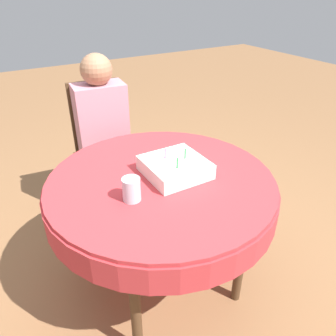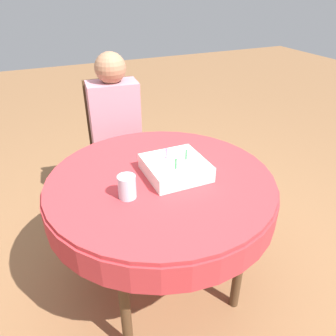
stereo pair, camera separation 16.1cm
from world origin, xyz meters
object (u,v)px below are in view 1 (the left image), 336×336
chair (103,148)px  drinking_glass (131,189)px  birthday_cake (175,167)px  person (103,128)px

chair → drinking_glass: (-0.20, -0.97, 0.27)m
chair → birthday_cake: bearing=-78.8°
drinking_glass → person: bearing=77.6°
chair → person: size_ratio=0.82×
person → drinking_glass: 0.89m
chair → drinking_glass: bearing=-95.6°
person → drinking_glass: person is taller
person → chair: bearing=90.0°
birthday_cake → drinking_glass: birthday_cake is taller
person → drinking_glass: bearing=-96.2°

